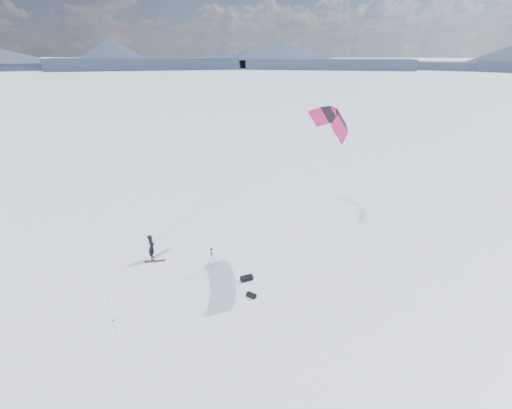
# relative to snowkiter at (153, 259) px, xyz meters

# --- Properties ---
(ground) EXTENTS (1800.00, 1800.00, 0.00)m
(ground) POSITION_rel_snowkiter_xyz_m (2.79, -2.04, 0.00)
(ground) COLOR white
(horizon_hills) EXTENTS (704.00, 705.94, 10.41)m
(horizon_hills) POSITION_rel_snowkiter_xyz_m (2.79, -2.04, 4.59)
(horizon_hills) COLOR #1D283A
(horizon_hills) RESTS_ON ground
(snow_tracks) EXTENTS (13.93, 9.84, 0.01)m
(snow_tracks) POSITION_rel_snowkiter_xyz_m (0.81, -1.95, 0.00)
(snow_tracks) COLOR silver
(snow_tracks) RESTS_ON ground
(snowkiter) EXTENTS (0.60, 0.77, 1.86)m
(snowkiter) POSITION_rel_snowkiter_xyz_m (0.00, 0.00, 0.00)
(snowkiter) COLOR black
(snowkiter) RESTS_ON ground
(snowboard) EXTENTS (1.43, 0.63, 0.04)m
(snowboard) POSITION_rel_snowkiter_xyz_m (0.25, -0.32, 0.02)
(snowboard) COLOR maroon
(snowboard) RESTS_ON ground
(tripod) EXTENTS (0.62, 0.56, 1.32)m
(tripod) POSITION_rel_snowkiter_xyz_m (4.33, -0.40, 0.85)
(tripod) COLOR black
(tripod) RESTS_ON ground
(gear_bag_a) EXTENTS (0.87, 0.71, 0.35)m
(gear_bag_a) POSITION_rel_snowkiter_xyz_m (6.92, -1.90, 0.16)
(gear_bag_a) COLOR black
(gear_bag_a) RESTS_ON ground
(gear_bag_b) EXTENTS (0.66, 0.53, 0.27)m
(gear_bag_b) POSITION_rel_snowkiter_xyz_m (7.42, -3.59, 0.12)
(gear_bag_b) COLOR black
(gear_bag_b) RESTS_ON ground
(power_kite) EXTENTS (13.11, 5.55, 9.07)m
(power_kite) POSITION_rel_snowkiter_xyz_m (11.91, 2.70, 9.41)
(power_kite) COLOR #CC1556
(power_kite) RESTS_ON ground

